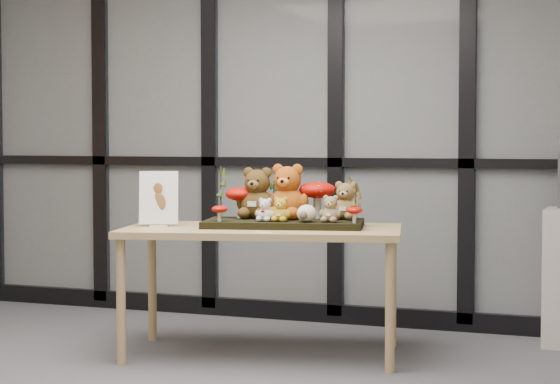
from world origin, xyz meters
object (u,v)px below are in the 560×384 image
at_px(display_table, 262,240).
at_px(sign_holder, 159,200).
at_px(bear_white_bow, 265,208).
at_px(bear_pooh_yellow, 288,189).
at_px(mushroom_front_left, 219,213).
at_px(diorama_tray, 284,223).
at_px(plush_cream_hedgehog, 307,212).
at_px(mushroom_front_right, 354,214).
at_px(mushroom_back_right, 317,198).
at_px(bear_small_yellow, 281,208).
at_px(bear_tan_back, 346,199).
at_px(bear_brown_medium, 257,190).
at_px(bear_beige_small, 331,207).
at_px(mushroom_back_left, 241,201).

relative_size(display_table, sign_holder, 5.38).
height_order(display_table, bear_white_bow, bear_white_bow).
xyz_separation_m(bear_pooh_yellow, mushroom_front_left, (-0.29, -0.30, -0.12)).
xyz_separation_m(diorama_tray, sign_holder, (-0.68, -0.20, 0.13)).
distance_m(bear_pooh_yellow, plush_cream_hedgehog, 0.28).
relative_size(mushroom_front_left, mushroom_front_right, 0.99).
bearing_deg(mushroom_back_right, diorama_tray, -130.62).
distance_m(display_table, bear_small_yellow, 0.22).
height_order(bear_small_yellow, plush_cream_hedgehog, bear_small_yellow).
bearing_deg(bear_small_yellow, bear_tan_back, 29.37).
bearing_deg(bear_tan_back, plush_cream_hedgehog, -133.88).
height_order(bear_brown_medium, plush_cream_hedgehog, bear_brown_medium).
height_order(display_table, bear_pooh_yellow, bear_pooh_yellow).
distance_m(diorama_tray, mushroom_back_right, 0.25).
distance_m(plush_cream_hedgehog, mushroom_front_right, 0.26).
bearing_deg(plush_cream_hedgehog, bear_tan_back, 46.12).
bearing_deg(bear_beige_small, bear_brown_medium, 154.65).
distance_m(bear_brown_medium, bear_small_yellow, 0.27).
xyz_separation_m(mushroom_front_left, mushroom_front_right, (0.72, 0.16, 0.00)).
distance_m(bear_pooh_yellow, bear_brown_medium, 0.17).
bearing_deg(diorama_tray, sign_holder, -176.80).
distance_m(diorama_tray, mushroom_front_left, 0.37).
distance_m(bear_pooh_yellow, bear_small_yellow, 0.22).
height_order(bear_small_yellow, mushroom_front_left, bear_small_yellow).
height_order(bear_white_bow, mushroom_front_right, bear_white_bow).
bearing_deg(mushroom_front_right, mushroom_back_right, 142.54).
bearing_deg(plush_cream_hedgehog, display_table, 165.32).
distance_m(bear_tan_back, mushroom_front_right, 0.25).
bearing_deg(mushroom_back_right, mushroom_back_left, -165.38).
relative_size(plush_cream_hedgehog, mushroom_front_right, 1.08).
bearing_deg(bear_white_bow, bear_small_yellow, -3.75).
bearing_deg(mushroom_back_left, mushroom_front_right, -8.50).
bearing_deg(plush_cream_hedgehog, mushroom_back_right, 81.70).
bearing_deg(mushroom_back_right, bear_tan_back, -0.92).
height_order(diorama_tray, bear_beige_small, bear_beige_small).
distance_m(plush_cream_hedgehog, mushroom_back_left, 0.47).
bearing_deg(bear_small_yellow, bear_beige_small, -1.33).
height_order(mushroom_back_left, sign_holder, sign_holder).
relative_size(bear_pooh_yellow, bear_white_bow, 2.41).
xyz_separation_m(display_table, diorama_tray, (0.10, 0.08, 0.09)).
relative_size(display_table, mushroom_back_left, 8.47).
bearing_deg(display_table, mushroom_front_left, -160.16).
relative_size(plush_cream_hedgehog, mushroom_back_right, 0.45).
height_order(mushroom_back_right, mushroom_front_right, mushroom_back_right).
relative_size(bear_beige_small, mushroom_back_left, 0.83).
height_order(diorama_tray, sign_holder, sign_holder).
distance_m(bear_beige_small, mushroom_front_left, 0.61).
distance_m(plush_cream_hedgehog, mushroom_front_left, 0.48).
xyz_separation_m(bear_pooh_yellow, plush_cream_hedgehog, (0.17, -0.18, -0.12)).
height_order(bear_small_yellow, mushroom_back_left, mushroom_back_left).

